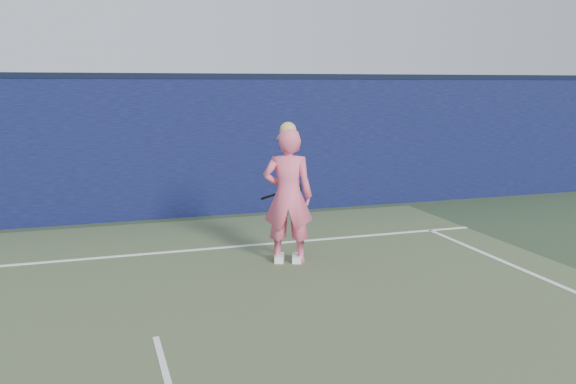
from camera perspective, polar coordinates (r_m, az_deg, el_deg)
name	(u,v)px	position (r m, az deg, el deg)	size (l,w,h in m)	color
backstop_wall	(120,150)	(11.21, -15.41, 3.77)	(24.00, 0.40, 2.50)	black
wall_cap	(117,76)	(11.15, -15.72, 10.42)	(24.00, 0.42, 0.10)	black
player	(288,196)	(8.21, 0.00, -0.35)	(0.78, 0.64, 1.92)	#F15D81
racket	(289,191)	(8.67, 0.14, 0.13)	(0.59, 0.16, 0.32)	black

